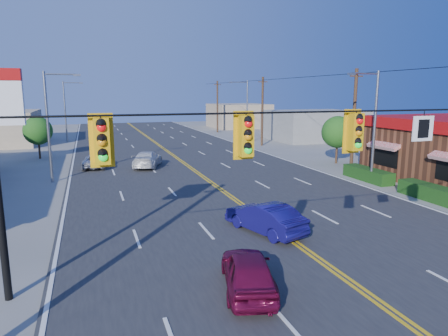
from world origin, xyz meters
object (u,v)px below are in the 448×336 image
object	(u,v)px
car_magenta	(248,273)
car_silver	(95,162)
car_blue	(265,219)
signal_span	(385,149)
car_white	(147,160)

from	to	relation	value
car_magenta	car_silver	size ratio (longest dim) A/B	0.95
car_magenta	car_silver	world-z (taller)	car_magenta
car_blue	car_silver	xyz separation A→B (m)	(-7.17, 19.80, -0.13)
car_blue	car_silver	size ratio (longest dim) A/B	1.04
signal_span	car_white	world-z (taller)	signal_span
signal_span	car_white	xyz separation A→B (m)	(-3.35, 25.62, -4.19)
car_silver	car_magenta	bearing A→B (deg)	105.42
car_white	car_silver	size ratio (longest dim) A/B	1.17
signal_span	car_white	distance (m)	26.18
car_silver	car_white	bearing A→B (deg)	171.25
car_blue	car_magenta	bearing A→B (deg)	41.72
car_magenta	car_white	distance (m)	23.62
signal_span	car_silver	xyz separation A→B (m)	(-7.75, 26.74, -4.31)
car_magenta	car_silver	distance (m)	25.12
car_magenta	car_white	bearing A→B (deg)	-75.48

